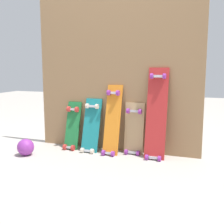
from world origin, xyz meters
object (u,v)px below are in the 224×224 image
object	(u,v)px
skateboard_teal	(91,129)
skateboard_orange	(112,123)
rubber_ball	(26,147)
skateboard_red	(156,117)
skateboard_natural	(134,132)
skateboard_green	(72,128)

from	to	relation	value
skateboard_teal	skateboard_orange	size ratio (longest dim) A/B	0.81
skateboard_orange	rubber_ball	distance (m)	0.93
skateboard_orange	skateboard_red	world-z (taller)	skateboard_red
skateboard_orange	skateboard_red	bearing A→B (deg)	1.49
skateboard_natural	rubber_ball	size ratio (longest dim) A/B	3.50
skateboard_teal	rubber_ball	bearing A→B (deg)	-145.75
skateboard_natural	skateboard_red	bearing A→B (deg)	-11.67
skateboard_teal	skateboard_orange	distance (m)	0.26
skateboard_teal	skateboard_natural	size ratio (longest dim) A/B	1.05
skateboard_teal	skateboard_natural	world-z (taller)	skateboard_teal
skateboard_green	skateboard_teal	bearing A→B (deg)	-3.36
skateboard_orange	rubber_ball	xyz separation A→B (m)	(-0.81, -0.38, -0.24)
skateboard_green	skateboard_teal	world-z (taller)	skateboard_teal
rubber_ball	skateboard_orange	bearing A→B (deg)	25.29
skateboard_green	skateboard_natural	world-z (taller)	skateboard_natural
skateboard_teal	skateboard_orange	xyz separation A→B (m)	(0.24, -0.00, 0.08)
skateboard_green	rubber_ball	xyz separation A→B (m)	(-0.33, -0.40, -0.14)
skateboard_green	skateboard_natural	xyz separation A→B (m)	(0.70, 0.04, 0.01)
skateboard_natural	skateboard_green	bearing A→B (deg)	-176.40
skateboard_green	skateboard_orange	world-z (taller)	skateboard_orange
skateboard_teal	rubber_ball	size ratio (longest dim) A/B	3.67
skateboard_orange	skateboard_red	distance (m)	0.48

